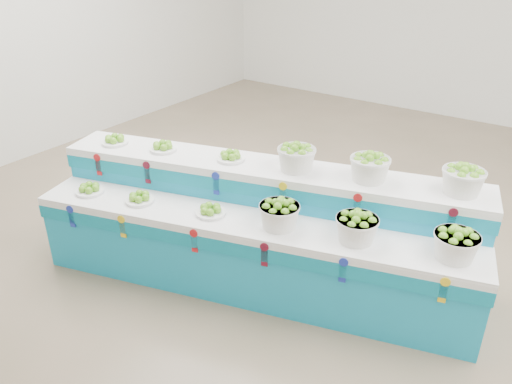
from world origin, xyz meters
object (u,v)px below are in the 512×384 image
Objects in this scene: plate_upper_mid at (163,146)px; basket_upper_right at (463,179)px; display_stand at (256,229)px; basket_lower_left at (279,214)px.

basket_upper_right is (2.49, 0.69, 0.07)m from plate_upper_mid.
plate_upper_mid is at bearing 166.69° from display_stand.
display_stand is 11.67× the size of basket_lower_left.
basket_lower_left is at bearing -40.14° from display_stand.
plate_upper_mid is 0.78× the size of basket_upper_right.
basket_lower_left is 1.37m from plate_upper_mid.
display_stand is 1.73m from basket_upper_right.
display_stand is 1.16m from plate_upper_mid.
plate_upper_mid is (-1.35, 0.12, 0.23)m from basket_lower_left.
display_stand is at bearing -156.23° from basket_upper_right.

